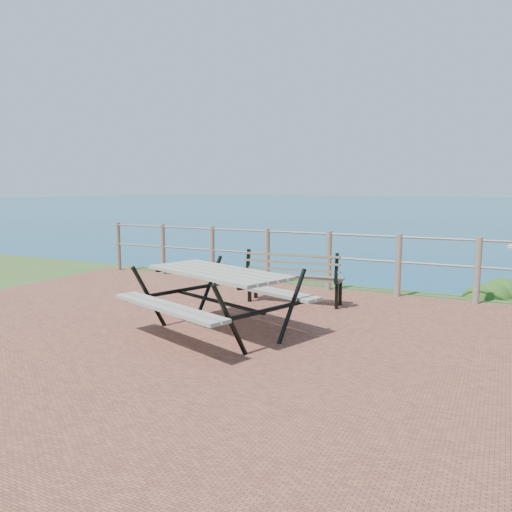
{
  "coord_description": "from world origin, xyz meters",
  "views": [
    {
      "loc": [
        2.62,
        -4.63,
        1.74
      ],
      "look_at": [
        -0.6,
        1.81,
        0.75
      ],
      "focal_mm": 35.0,
      "sensor_mm": 36.0,
      "label": 1
    }
  ],
  "objects": [
    {
      "name": "ocean",
      "position": [
        0.0,
        200.0,
        0.0
      ],
      "size": [
        1200.0,
        1200.0,
        0.0
      ],
      "primitive_type": "plane",
      "color": "#15537F",
      "rests_on": "ground"
    },
    {
      "name": "shrub_lip_west",
      "position": [
        -2.56,
        4.11,
        0.0
      ],
      "size": [
        0.79,
        0.79,
        0.53
      ],
      "primitive_type": "ellipsoid",
      "color": "#1E471A",
      "rests_on": "ground"
    },
    {
      "name": "shrub_lip_east",
      "position": [
        2.44,
        4.18,
        0.0
      ],
      "size": [
        0.79,
        0.79,
        0.54
      ],
      "primitive_type": "ellipsoid",
      "color": "#1F4A16",
      "rests_on": "ground"
    },
    {
      "name": "picnic_table",
      "position": [
        -0.34,
        0.29,
        0.49
      ],
      "size": [
        1.95,
        1.49,
        0.76
      ],
      "rotation": [
        0.0,
        0.0,
        -0.34
      ],
      "color": "gray",
      "rests_on": "ground"
    },
    {
      "name": "safety_railing",
      "position": [
        0.0,
        3.35,
        0.57
      ],
      "size": [
        9.4,
        0.1,
        1.0
      ],
      "color": "#6B5B4C",
      "rests_on": "ground"
    },
    {
      "name": "ground",
      "position": [
        0.0,
        0.0,
        0.0
      ],
      "size": [
        10.0,
        7.0,
        0.12
      ],
      "primitive_type": "cube",
      "color": "brown",
      "rests_on": "ground"
    },
    {
      "name": "park_bench",
      "position": [
        -0.14,
        2.17,
        0.54
      ],
      "size": [
        1.47,
        0.51,
        0.81
      ],
      "rotation": [
        0.0,
        0.0,
        0.11
      ],
      "color": "brown",
      "rests_on": "ground"
    }
  ]
}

